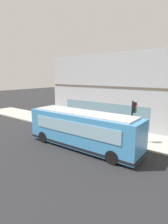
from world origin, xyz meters
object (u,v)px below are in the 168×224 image
city_bus_nearside (82,130)px  pedestrian_walking_along_curb (122,122)px  pedestrian_by_light_pole (56,115)px  traffic_light_near_corner (133,114)px  fire_hydrant (120,133)px  newspaper_vending_box (42,119)px

city_bus_nearside → pedestrian_walking_along_curb: city_bus_nearside is taller
pedestrian_by_light_pole → pedestrian_walking_along_curb: (1.76, -8.32, 0.01)m
traffic_light_near_corner → fire_hydrant: 2.91m
fire_hydrant → newspaper_vending_box: bearing=95.1°
city_bus_nearside → pedestrian_walking_along_curb: (6.23, -0.61, -0.51)m
city_bus_nearside → pedestrian_walking_along_curb: size_ratio=6.44×
pedestrian_by_light_pole → newspaper_vending_box: 1.93m
traffic_light_near_corner → pedestrian_walking_along_curb: traffic_light_near_corner is taller
fire_hydrant → pedestrian_by_light_pole: bearing=87.4°
city_bus_nearside → traffic_light_near_corner: traffic_light_near_corner is taller
city_bus_nearside → pedestrian_walking_along_curb: bearing=-5.6°
traffic_light_near_corner → pedestrian_by_light_pole: size_ratio=2.41×
pedestrian_walking_along_curb → newspaper_vending_box: pedestrian_walking_along_curb is taller
fire_hydrant → pedestrian_by_light_pole: pedestrian_by_light_pole is taller
pedestrian_by_light_pole → newspaper_vending_box: pedestrian_by_light_pole is taller
city_bus_nearside → newspaper_vending_box: bearing=70.9°
fire_hydrant → pedestrian_walking_along_curb: pedestrian_walking_along_curb is taller
traffic_light_near_corner → newspaper_vending_box: (-0.07, 12.09, -2.15)m
traffic_light_near_corner → pedestrian_walking_along_curb: bearing=39.0°
pedestrian_by_light_pole → pedestrian_walking_along_curb: size_ratio=0.99×
city_bus_nearside → fire_hydrant: (4.06, -1.41, -1.04)m
traffic_light_near_corner → fire_hydrant: bearing=62.5°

